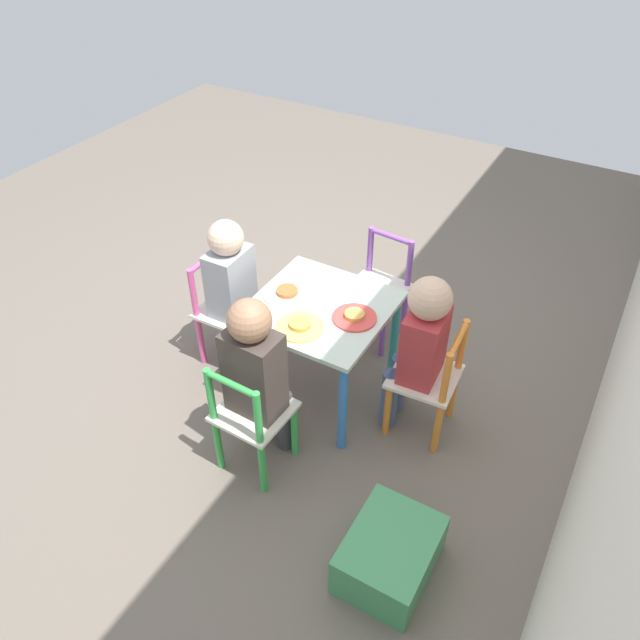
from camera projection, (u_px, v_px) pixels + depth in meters
ground_plane at (320, 389)px, 2.82m from camera, size 6.00×6.00×0.00m
kids_table at (320, 321)px, 2.57m from camera, size 0.54×0.54×0.47m
chair_pink at (226, 312)px, 2.84m from camera, size 0.26×0.26×0.53m
chair_orange at (429, 382)px, 2.49m from camera, size 0.28×0.28×0.53m
chair_green at (251, 419)px, 2.33m from camera, size 0.27×0.27×0.53m
chair_purple at (379, 290)px, 2.96m from camera, size 0.28×0.28×0.53m
child_front at (234, 283)px, 2.70m from camera, size 0.20×0.21×0.74m
child_back at (420, 341)px, 2.39m from camera, size 0.21×0.22×0.75m
child_right at (257, 370)px, 2.24m from camera, size 0.22×0.21×0.78m
plate_front at (287, 293)px, 2.57m from camera, size 0.20×0.20×0.03m
plate_back at (354, 317)px, 2.45m from camera, size 0.18×0.18×0.03m
plate_right at (300, 326)px, 2.41m from camera, size 0.19×0.19×0.03m
storage_bin at (390, 555)px, 2.09m from camera, size 0.35×0.28×0.18m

